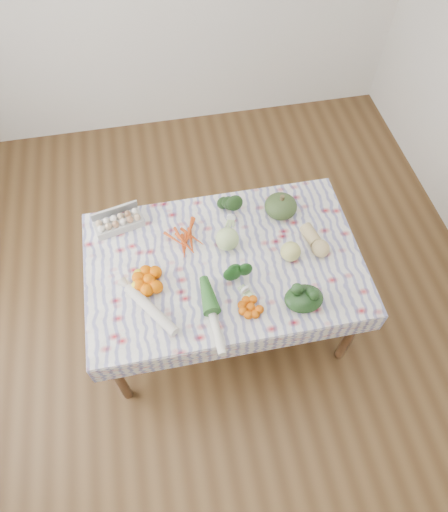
# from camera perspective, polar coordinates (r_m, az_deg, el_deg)

# --- Properties ---
(ground) EXTENTS (4.50, 4.50, 0.00)m
(ground) POSITION_cam_1_polar(r_m,az_deg,el_deg) (3.41, 0.00, -7.65)
(ground) COLOR #50351B
(ground) RESTS_ON ground
(dining_table) EXTENTS (1.60, 1.00, 0.75)m
(dining_table) POSITION_cam_1_polar(r_m,az_deg,el_deg) (2.81, 0.00, -1.60)
(dining_table) COLOR brown
(dining_table) RESTS_ON ground
(tablecloth) EXTENTS (1.66, 1.06, 0.01)m
(tablecloth) POSITION_cam_1_polar(r_m,az_deg,el_deg) (2.74, 0.00, -0.74)
(tablecloth) COLOR white
(tablecloth) RESTS_ON dining_table
(egg_carton) EXTENTS (0.32, 0.18, 0.08)m
(egg_carton) POSITION_cam_1_polar(r_m,az_deg,el_deg) (2.93, -12.98, 4.01)
(egg_carton) COLOR #B9B9B3
(egg_carton) RESTS_ON tablecloth
(carrot_bunch) EXTENTS (0.22, 0.20, 0.04)m
(carrot_bunch) POSITION_cam_1_polar(r_m,az_deg,el_deg) (2.82, -5.05, 2.12)
(carrot_bunch) COLOR #D74B15
(carrot_bunch) RESTS_ON tablecloth
(kale_bunch) EXTENTS (0.19, 0.17, 0.13)m
(kale_bunch) POSITION_cam_1_polar(r_m,az_deg,el_deg) (2.89, 0.99, 5.91)
(kale_bunch) COLOR #1A3614
(kale_bunch) RESTS_ON tablecloth
(kabocha_squash) EXTENTS (0.25, 0.25, 0.14)m
(kabocha_squash) POSITION_cam_1_polar(r_m,az_deg,el_deg) (2.93, 7.12, 6.21)
(kabocha_squash) COLOR #3A5126
(kabocha_squash) RESTS_ON tablecloth
(cabbage) EXTENTS (0.17, 0.17, 0.14)m
(cabbage) POSITION_cam_1_polar(r_m,az_deg,el_deg) (2.74, 0.42, 2.14)
(cabbage) COLOR #B0CE7F
(cabbage) RESTS_ON tablecloth
(butternut_squash) EXTENTS (0.16, 0.25, 0.11)m
(butternut_squash) POSITION_cam_1_polar(r_m,az_deg,el_deg) (2.82, 11.35, 1.97)
(butternut_squash) COLOR tan
(butternut_squash) RESTS_ON tablecloth
(orange_cluster) EXTENTS (0.26, 0.26, 0.08)m
(orange_cluster) POSITION_cam_1_polar(r_m,az_deg,el_deg) (2.66, -9.37, -3.01)
(orange_cluster) COLOR #E86100
(orange_cluster) RESTS_ON tablecloth
(broccoli) EXTENTS (0.19, 0.19, 0.10)m
(broccoli) POSITION_cam_1_polar(r_m,az_deg,el_deg) (2.60, 2.07, -3.32)
(broccoli) COLOR #154414
(broccoli) RESTS_ON tablecloth
(mandarin_cluster) EXTENTS (0.21, 0.21, 0.05)m
(mandarin_cluster) POSITION_cam_1_polar(r_m,az_deg,el_deg) (2.56, 3.36, -6.36)
(mandarin_cluster) COLOR #DC5B06
(mandarin_cluster) RESTS_ON tablecloth
(grapefruit) EXTENTS (0.16, 0.16, 0.12)m
(grapefruit) POSITION_cam_1_polar(r_m,az_deg,el_deg) (2.73, 8.32, 0.56)
(grapefruit) COLOR #CACB6C
(grapefruit) RESTS_ON tablecloth
(spinach_bag) EXTENTS (0.28, 0.25, 0.10)m
(spinach_bag) POSITION_cam_1_polar(r_m,az_deg,el_deg) (2.59, 9.94, -5.27)
(spinach_bag) COLOR black
(spinach_bag) RESTS_ON tablecloth
(daikon) EXTENTS (0.29, 0.38, 0.06)m
(daikon) POSITION_cam_1_polar(r_m,az_deg,el_deg) (2.58, -9.10, -6.59)
(daikon) COLOR silver
(daikon) RESTS_ON tablecloth
(leek) EXTENTS (0.07, 0.45, 0.05)m
(leek) POSITION_cam_1_polar(r_m,az_deg,el_deg) (2.53, -1.40, -7.55)
(leek) COLOR silver
(leek) RESTS_ON tablecloth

